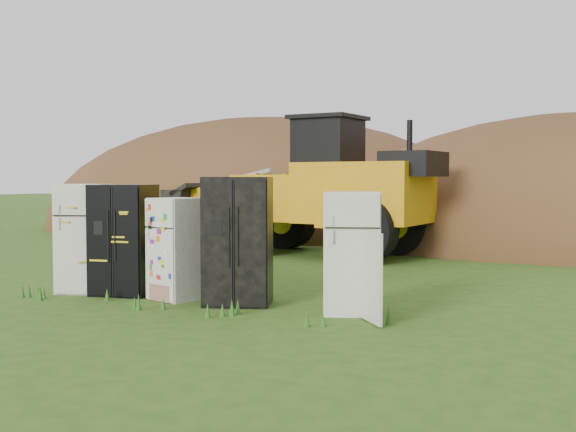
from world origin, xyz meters
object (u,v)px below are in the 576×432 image
at_px(fridge_leftmost, 85,238).
at_px(fridge_black_side, 124,240).
at_px(fridge_open_door, 352,253).
at_px(wheel_loader, 298,186).
at_px(fridge_sticker, 177,249).
at_px(fridge_dark_mid, 238,241).

xyz_separation_m(fridge_leftmost, fridge_black_side, (0.76, 0.04, -0.00)).
bearing_deg(fridge_open_door, fridge_leftmost, 161.44).
bearing_deg(wheel_loader, fridge_sticker, -76.12).
xyz_separation_m(fridge_dark_mid, wheel_loader, (-2.07, 7.05, 0.75)).
height_order(fridge_leftmost, fridge_black_side, fridge_leftmost).
height_order(fridge_sticker, fridge_open_door, fridge_open_door).
bearing_deg(wheel_loader, fridge_leftmost, -90.76).
relative_size(fridge_leftmost, fridge_dark_mid, 0.94).
distance_m(fridge_black_side, fridge_dark_mid, 2.14).
bearing_deg(fridge_sticker, fridge_leftmost, -161.65).
bearing_deg(fridge_sticker, fridge_black_side, -163.76).
distance_m(fridge_sticker, wheel_loader, 7.17).
distance_m(fridge_dark_mid, fridge_open_door, 1.81).
height_order(fridge_dark_mid, wheel_loader, wheel_loader).
height_order(fridge_sticker, fridge_dark_mid, fridge_dark_mid).
height_order(fridge_dark_mid, fridge_open_door, fridge_dark_mid).
bearing_deg(fridge_black_side, wheel_loader, 79.73).
bearing_deg(fridge_dark_mid, wheel_loader, 86.93).
relative_size(fridge_black_side, wheel_loader, 0.25).
distance_m(fridge_leftmost, fridge_dark_mid, 2.90).
xyz_separation_m(fridge_leftmost, wheel_loader, (0.82, 7.04, 0.81)).
height_order(fridge_sticker, wheel_loader, wheel_loader).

